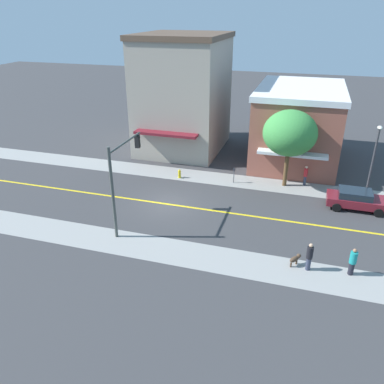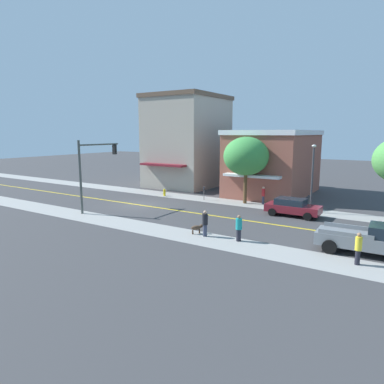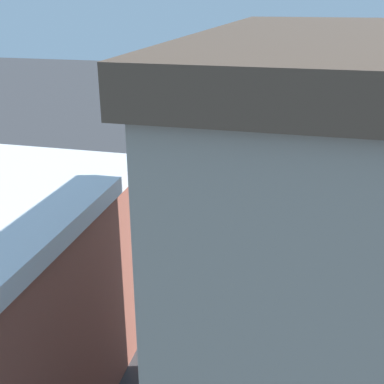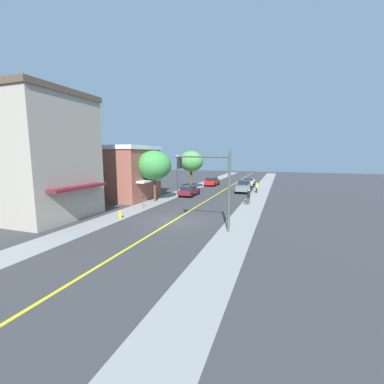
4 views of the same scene
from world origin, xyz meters
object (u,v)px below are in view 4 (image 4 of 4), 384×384
object	(u,v)px
grey_pickup_truck	(244,186)
small_dog	(246,201)
street_tree_right_corner	(191,161)
traffic_light_mast	(212,178)
fire_hydrant	(120,214)
pedestrian_yellow_shirt	(257,187)
pedestrian_teal_shirt	(249,194)
parking_meter	(143,200)
street_tree_left_near	(154,165)
pedestrian_black_shirt	(249,196)
street_lamp	(177,170)
red_sedan_left_curb	(212,181)
white_sedan_right_curb	(249,182)
pedestrian_red_shirt	(156,192)
maroon_sedan_left_curb	(189,191)

from	to	relation	value
grey_pickup_truck	small_dog	bearing A→B (deg)	-172.40
street_tree_right_corner	traffic_light_mast	size ratio (longest dim) A/B	1.05
street_tree_right_corner	fire_hydrant	distance (m)	22.09
traffic_light_mast	pedestrian_yellow_shirt	bearing A→B (deg)	-93.96
pedestrian_teal_shirt	parking_meter	bearing A→B (deg)	97.44
traffic_light_mast	parking_meter	bearing A→B (deg)	-30.89
street_tree_left_near	grey_pickup_truck	xyz separation A→B (m)	(9.50, 11.88, -3.65)
fire_hydrant	grey_pickup_truck	distance (m)	22.49
parking_meter	pedestrian_black_shirt	world-z (taller)	pedestrian_black_shirt
pedestrian_teal_shirt	small_dog	world-z (taller)	pedestrian_teal_shirt
grey_pickup_truck	pedestrian_teal_shirt	world-z (taller)	grey_pickup_truck
traffic_light_mast	street_lamp	distance (m)	18.72
red_sedan_left_curb	pedestrian_yellow_shirt	world-z (taller)	pedestrian_yellow_shirt
fire_hydrant	street_lamp	bearing A→B (deg)	92.15
white_sedan_right_curb	small_dog	xyz separation A→B (m)	(1.95, -18.40, -0.39)
street_tree_right_corner	parking_meter	bearing A→B (deg)	-88.92
red_sedan_left_curb	pedestrian_black_shirt	world-z (taller)	pedestrian_black_shirt
pedestrian_black_shirt	street_tree_left_near	bearing A→B (deg)	152.26
street_lamp	fire_hydrant	bearing A→B (deg)	-87.85
pedestrian_red_shirt	pedestrian_teal_shirt	bearing A→B (deg)	-36.15
street_tree_left_near	pedestrian_black_shirt	size ratio (longest dim) A/B	3.68
traffic_light_mast	pedestrian_teal_shirt	distance (m)	14.75
street_tree_right_corner	pedestrian_black_shirt	xyz separation A→B (m)	(11.07, -10.44, -3.79)
street_tree_left_near	red_sedan_left_curb	bearing A→B (deg)	81.81
red_sedan_left_curb	pedestrian_red_shirt	xyz separation A→B (m)	(-3.22, -16.59, 0.08)
white_sedan_right_curb	pedestrian_black_shirt	world-z (taller)	pedestrian_black_shirt
fire_hydrant	maroon_sedan_left_curb	distance (m)	14.43
pedestrian_teal_shirt	pedestrian_red_shirt	xyz separation A→B (m)	(-11.79, -2.96, 0.03)
grey_pickup_truck	parking_meter	bearing A→B (deg)	149.37
street_tree_left_near	maroon_sedan_left_curb	world-z (taller)	street_tree_left_near
street_lamp	maroon_sedan_left_curb	distance (m)	3.73
street_tree_left_near	pedestrian_teal_shirt	world-z (taller)	street_tree_left_near
street_tree_left_near	traffic_light_mast	bearing A→B (deg)	-44.23
parking_meter	white_sedan_right_curb	xyz separation A→B (m)	(8.59, 24.10, -0.08)
street_tree_left_near	maroon_sedan_left_curb	distance (m)	7.10
street_lamp	street_tree_right_corner	bearing A→B (deg)	90.76
street_tree_left_near	maroon_sedan_left_curb	bearing A→B (deg)	63.56
pedestrian_yellow_shirt	pedestrian_black_shirt	bearing A→B (deg)	-157.81
parking_meter	grey_pickup_truck	xyz separation A→B (m)	(8.80, 16.07, -0.01)
street_tree_right_corner	pedestrian_yellow_shirt	world-z (taller)	street_tree_right_corner
pedestrian_yellow_shirt	pedestrian_red_shirt	world-z (taller)	pedestrian_yellow_shirt
pedestrian_red_shirt	pedestrian_black_shirt	world-z (taller)	pedestrian_black_shirt
street_tree_left_near	pedestrian_yellow_shirt	size ratio (longest dim) A/B	3.74
white_sedan_right_curb	pedestrian_yellow_shirt	bearing A→B (deg)	-165.85
white_sedan_right_curb	grey_pickup_truck	distance (m)	8.03
grey_pickup_truck	pedestrian_teal_shirt	xyz separation A→B (m)	(1.69, -7.31, -0.01)
white_sedan_right_curb	maroon_sedan_left_curb	bearing A→B (deg)	155.00
street_lamp	grey_pickup_truck	world-z (taller)	street_lamp
fire_hydrant	traffic_light_mast	xyz separation A→B (m)	(9.01, -0.83, 3.72)
street_tree_right_corner	maroon_sedan_left_curb	world-z (taller)	street_tree_right_corner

